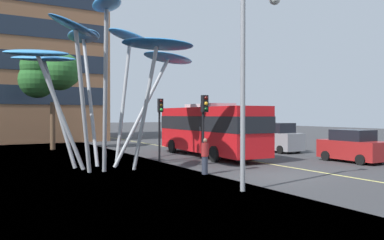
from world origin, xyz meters
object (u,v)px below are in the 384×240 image
(traffic_light_kerb_near, at_px, (204,117))
(car_parked_near, at_px, (352,147))
(leaf_sculpture, at_px, (102,48))
(street_lamp, at_px, (252,61))
(car_parked_far, at_px, (227,135))
(car_parked_mid, at_px, (278,138))
(red_bus, at_px, (209,128))
(pedestrian, at_px, (205,156))
(traffic_light_kerb_far, at_px, (160,116))

(traffic_light_kerb_near, height_order, car_parked_near, traffic_light_kerb_near)
(leaf_sculpture, height_order, traffic_light_kerb_near, leaf_sculpture)
(street_lamp, bearing_deg, car_parked_far, 57.50)
(car_parked_mid, height_order, car_parked_far, car_parked_mid)
(red_bus, bearing_deg, street_lamp, -114.74)
(car_parked_near, bearing_deg, pedestrian, 177.97)
(leaf_sculpture, distance_m, street_lamp, 9.35)
(leaf_sculpture, height_order, street_lamp, leaf_sculpture)
(traffic_light_kerb_near, bearing_deg, car_parked_mid, 31.75)
(red_bus, relative_size, leaf_sculpture, 1.02)
(red_bus, relative_size, car_parked_near, 2.79)
(leaf_sculpture, relative_size, car_parked_mid, 2.72)
(car_parked_far, bearing_deg, car_parked_near, -91.53)
(car_parked_mid, xyz_separation_m, car_parked_far, (-0.07, 6.66, -0.10))
(leaf_sculpture, relative_size, traffic_light_kerb_far, 2.82)
(leaf_sculpture, bearing_deg, red_bus, 13.92)
(street_lamp, bearing_deg, red_bus, 65.26)
(traffic_light_kerb_near, bearing_deg, red_bus, 55.77)
(car_parked_far, bearing_deg, traffic_light_kerb_far, -142.75)
(traffic_light_kerb_far, distance_m, street_lamp, 9.66)
(red_bus, distance_m, pedestrian, 8.01)
(red_bus, height_order, car_parked_far, red_bus)
(traffic_light_kerb_far, relative_size, car_parked_near, 0.97)
(car_parked_mid, bearing_deg, traffic_light_kerb_far, -173.23)
(traffic_light_kerb_near, bearing_deg, pedestrian, 41.73)
(car_parked_mid, relative_size, street_lamp, 0.52)
(car_parked_mid, height_order, pedestrian, car_parked_mid)
(leaf_sculpture, relative_size, car_parked_far, 2.46)
(traffic_light_kerb_near, height_order, traffic_light_kerb_far, traffic_light_kerb_far)
(red_bus, xyz_separation_m, traffic_light_kerb_far, (-4.28, -1.27, 0.79))
(car_parked_mid, distance_m, pedestrian, 12.48)
(red_bus, xyz_separation_m, car_parked_far, (6.11, 6.63, -1.01))
(red_bus, distance_m, leaf_sculpture, 9.35)
(car_parked_far, relative_size, street_lamp, 0.58)
(traffic_light_kerb_near, bearing_deg, leaf_sculpture, 126.78)
(traffic_light_kerb_far, xyz_separation_m, car_parked_far, (10.39, 7.90, -1.80))
(red_bus, relative_size, pedestrian, 6.33)
(leaf_sculpture, relative_size, traffic_light_kerb_near, 2.85)
(pedestrian, bearing_deg, leaf_sculpture, 127.84)
(red_bus, height_order, pedestrian, red_bus)
(traffic_light_kerb_near, distance_m, pedestrian, 1.85)
(red_bus, distance_m, car_parked_mid, 6.25)
(car_parked_mid, bearing_deg, street_lamp, -136.19)
(car_parked_near, height_order, car_parked_mid, car_parked_mid)
(red_bus, bearing_deg, leaf_sculpture, -166.08)
(traffic_light_kerb_near, relative_size, car_parked_far, 0.87)
(traffic_light_kerb_near, distance_m, traffic_light_kerb_far, 5.39)
(car_parked_far, height_order, street_lamp, street_lamp)
(leaf_sculpture, bearing_deg, traffic_light_kerb_far, 10.88)
(leaf_sculpture, xyz_separation_m, traffic_light_kerb_far, (3.73, 0.72, -3.62))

